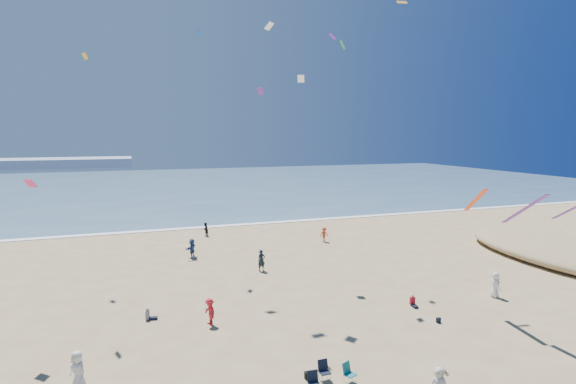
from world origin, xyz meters
name	(u,v)px	position (x,y,z in m)	size (l,w,h in m)	color
ocean	(156,186)	(0.00, 95.00, 0.03)	(220.00, 100.00, 0.06)	#476B84
surf_line	(178,229)	(0.00, 45.00, 0.04)	(220.00, 1.20, 0.08)	white
standing_flyers	(298,301)	(4.95, 14.38, 0.90)	(32.80, 43.43, 1.93)	red
seated_group	(312,364)	(3.04, 7.16, 0.42)	(18.72, 17.64, 0.84)	silver
chair_cluster	(330,376)	(3.34, 5.66, 0.50)	(2.72, 1.43, 1.00)	black
black_backpack	(308,375)	(2.54, 6.56, 0.19)	(0.30, 0.22, 0.38)	black
navy_bag	(438,320)	(13.06, 10.01, 0.17)	(0.28, 0.18, 0.34)	black
kites_aloft	(349,103)	(8.08, 13.41, 14.16)	(37.18, 36.59, 22.68)	#772A90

